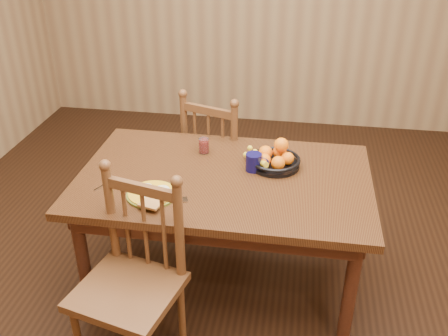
# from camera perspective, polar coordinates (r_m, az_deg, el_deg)

# --- Properties ---
(room) EXTENTS (4.52, 5.02, 2.72)m
(room) POSITION_cam_1_polar(r_m,az_deg,el_deg) (2.49, 0.00, 11.11)
(room) COLOR black
(room) RESTS_ON ground
(dining_table) EXTENTS (1.60, 1.00, 0.75)m
(dining_table) POSITION_cam_1_polar(r_m,az_deg,el_deg) (2.78, 0.00, -2.43)
(dining_table) COLOR black
(dining_table) RESTS_ON ground
(chair_far) EXTENTS (0.56, 0.55, 0.99)m
(chair_far) POSITION_cam_1_polar(r_m,az_deg,el_deg) (3.46, -0.50, 0.91)
(chair_far) COLOR #533018
(chair_far) RESTS_ON ground
(chair_near) EXTENTS (0.55, 0.53, 1.01)m
(chair_near) POSITION_cam_1_polar(r_m,az_deg,el_deg) (2.48, -10.49, -12.69)
(chair_near) COLOR #533018
(chair_near) RESTS_ON ground
(breakfast_plate) EXTENTS (0.26, 0.30, 0.04)m
(breakfast_plate) POSITION_cam_1_polar(r_m,az_deg,el_deg) (2.58, -8.22, -2.95)
(breakfast_plate) COLOR #59601E
(breakfast_plate) RESTS_ON dining_table
(fork) EXTENTS (0.06, 0.18, 0.00)m
(fork) POSITION_cam_1_polar(r_m,az_deg,el_deg) (2.49, -4.95, -4.28)
(fork) COLOR silver
(fork) RESTS_ON dining_table
(spoon) EXTENTS (0.06, 0.15, 0.01)m
(spoon) POSITION_cam_1_polar(r_m,az_deg,el_deg) (2.76, -13.54, -1.42)
(spoon) COLOR silver
(spoon) RESTS_ON dining_table
(coffee_mug) EXTENTS (0.13, 0.09, 0.10)m
(coffee_mug) POSITION_cam_1_polar(r_m,az_deg,el_deg) (2.78, 3.51, 0.70)
(coffee_mug) COLOR #0C0A39
(coffee_mug) RESTS_ON dining_table
(juice_glass) EXTENTS (0.06, 0.06, 0.09)m
(juice_glass) POSITION_cam_1_polar(r_m,az_deg,el_deg) (2.97, -2.32, 2.52)
(juice_glass) COLOR silver
(juice_glass) RESTS_ON dining_table
(fruit_bowl) EXTENTS (0.32, 0.29, 0.17)m
(fruit_bowl) POSITION_cam_1_polar(r_m,az_deg,el_deg) (2.83, 5.76, 1.07)
(fruit_bowl) COLOR black
(fruit_bowl) RESTS_ON dining_table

